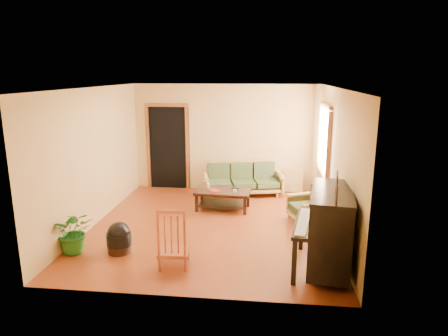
# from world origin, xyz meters

# --- Properties ---
(floor) EXTENTS (5.00, 5.00, 0.00)m
(floor) POSITION_xyz_m (0.00, 0.00, 0.00)
(floor) COLOR #61230C
(floor) RESTS_ON ground
(doorway) EXTENTS (1.08, 0.16, 2.05)m
(doorway) POSITION_xyz_m (-1.45, 2.48, 1.02)
(doorway) COLOR black
(doorway) RESTS_ON floor
(window) EXTENTS (0.12, 1.36, 1.46)m
(window) POSITION_xyz_m (2.21, 1.30, 1.50)
(window) COLOR white
(window) RESTS_ON right_wall
(sofa) EXTENTS (1.99, 1.19, 0.80)m
(sofa) POSITION_xyz_m (0.47, 2.04, 0.40)
(sofa) COLOR olive
(sofa) RESTS_ON floor
(coffee_table) EXTENTS (1.19, 0.71, 0.42)m
(coffee_table) POSITION_xyz_m (0.10, 0.98, 0.21)
(coffee_table) COLOR black
(coffee_table) RESTS_ON floor
(armchair) EXTENTS (0.94, 0.96, 0.75)m
(armchair) POSITION_xyz_m (1.83, 0.41, 0.37)
(armchair) COLOR olive
(armchair) RESTS_ON floor
(piano) EXTENTS (1.02, 1.49, 1.22)m
(piano) POSITION_xyz_m (1.98, -1.51, 0.61)
(piano) COLOR black
(piano) RESTS_ON floor
(footstool) EXTENTS (0.52, 0.52, 0.38)m
(footstool) POSITION_xyz_m (-1.34, -1.30, 0.19)
(footstool) COLOR black
(footstool) RESTS_ON floor
(red_chair) EXTENTS (0.49, 0.53, 0.96)m
(red_chair) POSITION_xyz_m (-0.34, -1.66, 0.48)
(red_chair) COLOR maroon
(red_chair) RESTS_ON floor
(leaning_frame) EXTENTS (0.48, 0.20, 0.62)m
(leaning_frame) POSITION_xyz_m (1.68, 2.37, 0.31)
(leaning_frame) COLOR #CE8F44
(leaning_frame) RESTS_ON floor
(ceramic_crock) EXTENTS (0.23, 0.23, 0.22)m
(ceramic_crock) POSITION_xyz_m (2.14, 2.16, 0.11)
(ceramic_crock) COLOR #2E418A
(ceramic_crock) RESTS_ON floor
(potted_plant) EXTENTS (0.78, 0.72, 0.72)m
(potted_plant) POSITION_xyz_m (-2.05, -1.38, 0.36)
(potted_plant) COLOR #1E5D1A
(potted_plant) RESTS_ON floor
(book) EXTENTS (0.29, 0.30, 0.02)m
(book) POSITION_xyz_m (-0.13, 0.85, 0.43)
(book) COLOR #A01F15
(book) RESTS_ON coffee_table
(candle) EXTENTS (0.07, 0.07, 0.11)m
(candle) POSITION_xyz_m (-0.23, 1.13, 0.47)
(candle) COLOR silver
(candle) RESTS_ON coffee_table
(glass_jar) EXTENTS (0.10, 0.10, 0.05)m
(glass_jar) POSITION_xyz_m (0.37, 0.90, 0.45)
(glass_jar) COLOR white
(glass_jar) RESTS_ON coffee_table
(remote) EXTENTS (0.17, 0.06, 0.02)m
(remote) POSITION_xyz_m (0.36, 1.13, 0.43)
(remote) COLOR black
(remote) RESTS_ON coffee_table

